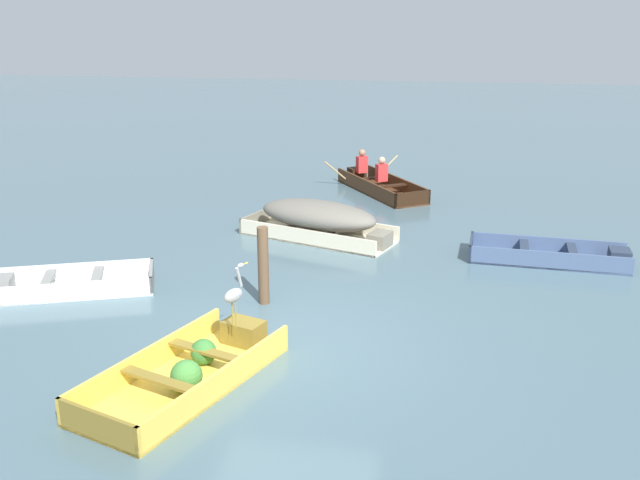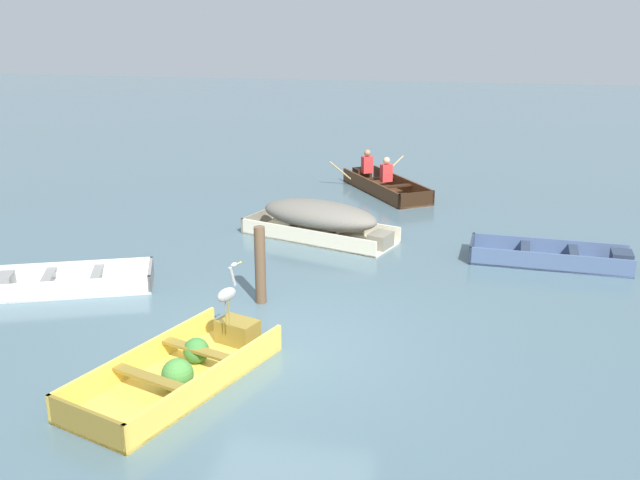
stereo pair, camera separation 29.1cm
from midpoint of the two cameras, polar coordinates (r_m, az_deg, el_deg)
ground_plane at (r=10.06m, az=-3.43°, el=-8.25°), size 80.00×80.00×0.00m
dinghy_yellow_foreground at (r=9.21m, az=-11.10°, el=-10.16°), size 2.11×3.12×0.43m
skiff_cream_near_moored at (r=14.43m, az=-0.66°, el=1.76°), size 3.32×2.10×0.78m
skiff_white_mid_moored at (r=12.56m, az=-20.31°, el=-3.39°), size 2.78×1.87×0.31m
skiff_slate_blue_far_moored at (r=13.79m, az=17.69°, el=-1.23°), size 2.90×1.15×0.33m
rowboat_dark_varnish_with_crew at (r=18.48m, az=4.16°, el=4.56°), size 2.82×3.17×0.93m
heron_on_dinghy at (r=9.43m, az=-7.77°, el=-4.24°), size 0.27×0.44×0.84m
mooring_post at (r=11.18m, az=-5.30°, el=-2.06°), size 0.17×0.17×1.26m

